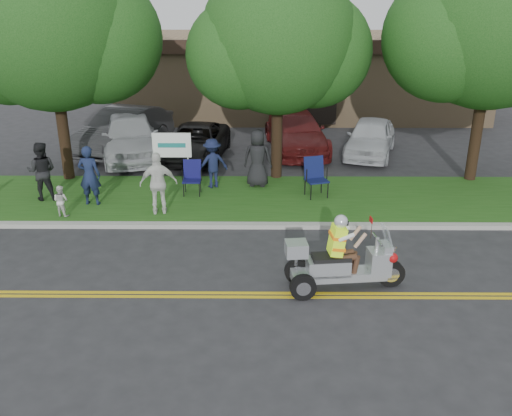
{
  "coord_description": "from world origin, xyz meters",
  "views": [
    {
      "loc": [
        -0.04,
        -10.36,
        5.82
      ],
      "look_at": [
        -0.15,
        2.0,
        0.98
      ],
      "focal_mm": 38.0,
      "sensor_mm": 36.0,
      "label": 1
    }
  ],
  "objects_px": {
    "parked_car_far_right": "(370,137)",
    "parked_car_mid": "(196,142)",
    "parked_car_left": "(124,130)",
    "lawn_chair_a": "(192,175)",
    "spectator_adult_right": "(159,183)",
    "trike_scooter": "(340,264)",
    "spectator_adult_mid": "(42,171)",
    "parked_car_right": "(296,132)",
    "parked_car_far_left": "(130,136)",
    "spectator_adult_left": "(89,175)",
    "lawn_chair_b": "(315,174)"
  },
  "relations": [
    {
      "from": "trike_scooter",
      "to": "parked_car_left",
      "type": "distance_m",
      "value": 13.15
    },
    {
      "from": "spectator_adult_mid",
      "to": "parked_car_right",
      "type": "distance_m",
      "value": 9.95
    },
    {
      "from": "spectator_adult_right",
      "to": "parked_car_left",
      "type": "height_order",
      "value": "spectator_adult_right"
    },
    {
      "from": "lawn_chair_a",
      "to": "trike_scooter",
      "type": "bearing_deg",
      "value": -57.32
    },
    {
      "from": "trike_scooter",
      "to": "spectator_adult_mid",
      "type": "xyz_separation_m",
      "value": [
        -8.17,
        5.14,
        0.39
      ]
    },
    {
      "from": "lawn_chair_b",
      "to": "spectator_adult_right",
      "type": "height_order",
      "value": "spectator_adult_right"
    },
    {
      "from": "spectator_adult_right",
      "to": "parked_car_mid",
      "type": "relative_size",
      "value": 0.38
    },
    {
      "from": "lawn_chair_a",
      "to": "parked_car_left",
      "type": "xyz_separation_m",
      "value": [
        -3.36,
        5.34,
        0.16
      ]
    },
    {
      "from": "trike_scooter",
      "to": "spectator_adult_left",
      "type": "height_order",
      "value": "spectator_adult_left"
    },
    {
      "from": "spectator_adult_mid",
      "to": "parked_car_right",
      "type": "height_order",
      "value": "spectator_adult_mid"
    },
    {
      "from": "parked_car_far_left",
      "to": "parked_car_right",
      "type": "xyz_separation_m",
      "value": [
        6.38,
        1.19,
        -0.11
      ]
    },
    {
      "from": "parked_car_mid",
      "to": "parked_car_far_right",
      "type": "xyz_separation_m",
      "value": [
        6.74,
        0.46,
        0.08
      ]
    },
    {
      "from": "spectator_adult_right",
      "to": "parked_car_mid",
      "type": "height_order",
      "value": "spectator_adult_right"
    },
    {
      "from": "spectator_adult_left",
      "to": "spectator_adult_right",
      "type": "height_order",
      "value": "same"
    },
    {
      "from": "parked_car_mid",
      "to": "parked_car_far_right",
      "type": "distance_m",
      "value": 6.75
    },
    {
      "from": "trike_scooter",
      "to": "lawn_chair_b",
      "type": "bearing_deg",
      "value": 83.96
    },
    {
      "from": "parked_car_far_right",
      "to": "parked_car_mid",
      "type": "bearing_deg",
      "value": -158.79
    },
    {
      "from": "lawn_chair_a",
      "to": "spectator_adult_right",
      "type": "relative_size",
      "value": 0.59
    },
    {
      "from": "parked_car_far_left",
      "to": "lawn_chair_a",
      "type": "bearing_deg",
      "value": -71.02
    },
    {
      "from": "lawn_chair_b",
      "to": "parked_car_right",
      "type": "distance_m",
      "value": 5.6
    },
    {
      "from": "trike_scooter",
      "to": "spectator_adult_mid",
      "type": "height_order",
      "value": "spectator_adult_mid"
    },
    {
      "from": "parked_car_far_right",
      "to": "trike_scooter",
      "type": "bearing_deg",
      "value": -86.68
    },
    {
      "from": "parked_car_right",
      "to": "spectator_adult_mid",
      "type": "bearing_deg",
      "value": -148.77
    },
    {
      "from": "lawn_chair_a",
      "to": "parked_car_far_right",
      "type": "relative_size",
      "value": 0.25
    },
    {
      "from": "parked_car_far_left",
      "to": "parked_car_right",
      "type": "relative_size",
      "value": 0.98
    },
    {
      "from": "trike_scooter",
      "to": "lawn_chair_b",
      "type": "distance_m",
      "value": 5.57
    },
    {
      "from": "spectator_adult_mid",
      "to": "parked_car_left",
      "type": "xyz_separation_m",
      "value": [
        1.03,
        5.9,
        -0.14
      ]
    },
    {
      "from": "lawn_chair_a",
      "to": "spectator_adult_left",
      "type": "relative_size",
      "value": 0.59
    },
    {
      "from": "lawn_chair_b",
      "to": "parked_car_far_left",
      "type": "bearing_deg",
      "value": 129.88
    },
    {
      "from": "lawn_chair_b",
      "to": "parked_car_far_left",
      "type": "xyz_separation_m",
      "value": [
        -6.63,
        4.4,
        0.09
      ]
    },
    {
      "from": "spectator_adult_right",
      "to": "parked_car_far_right",
      "type": "distance_m",
      "value": 9.57
    },
    {
      "from": "spectator_adult_right",
      "to": "parked_car_left",
      "type": "bearing_deg",
      "value": -79.32
    },
    {
      "from": "trike_scooter",
      "to": "parked_car_far_left",
      "type": "xyz_separation_m",
      "value": [
        -6.64,
        9.97,
        0.27
      ]
    },
    {
      "from": "parked_car_far_left",
      "to": "parked_car_left",
      "type": "height_order",
      "value": "parked_car_far_left"
    },
    {
      "from": "lawn_chair_a",
      "to": "spectator_adult_right",
      "type": "bearing_deg",
      "value": -114.22
    },
    {
      "from": "trike_scooter",
      "to": "parked_car_far_left",
      "type": "bearing_deg",
      "value": 117.51
    },
    {
      "from": "trike_scooter",
      "to": "parked_car_mid",
      "type": "relative_size",
      "value": 0.57
    },
    {
      "from": "spectator_adult_right",
      "to": "parked_car_far_right",
      "type": "relative_size",
      "value": 0.42
    },
    {
      "from": "spectator_adult_left",
      "to": "spectator_adult_right",
      "type": "bearing_deg",
      "value": 165.28
    },
    {
      "from": "trike_scooter",
      "to": "spectator_adult_right",
      "type": "distance_m",
      "value": 6.06
    },
    {
      "from": "spectator_adult_left",
      "to": "spectator_adult_mid",
      "type": "height_order",
      "value": "spectator_adult_left"
    },
    {
      "from": "lawn_chair_b",
      "to": "spectator_adult_mid",
      "type": "xyz_separation_m",
      "value": [
        -8.16,
        -0.43,
        0.21
      ]
    },
    {
      "from": "spectator_adult_right",
      "to": "parked_car_right",
      "type": "height_order",
      "value": "spectator_adult_right"
    },
    {
      "from": "parked_car_far_right",
      "to": "spectator_adult_mid",
      "type": "bearing_deg",
      "value": -136.49
    },
    {
      "from": "parked_car_far_right",
      "to": "parked_car_far_left",
      "type": "bearing_deg",
      "value": -159.78
    },
    {
      "from": "spectator_adult_mid",
      "to": "spectator_adult_right",
      "type": "bearing_deg",
      "value": 158.16
    },
    {
      "from": "spectator_adult_right",
      "to": "parked_car_mid",
      "type": "bearing_deg",
      "value": -103.44
    },
    {
      "from": "parked_car_left",
      "to": "parked_car_far_right",
      "type": "xyz_separation_m",
      "value": [
        9.74,
        -0.59,
        -0.13
      ]
    },
    {
      "from": "spectator_adult_right",
      "to": "parked_car_far_right",
      "type": "bearing_deg",
      "value": -147.85
    },
    {
      "from": "spectator_adult_right",
      "to": "lawn_chair_b",
      "type": "bearing_deg",
      "value": -171.08
    }
  ]
}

